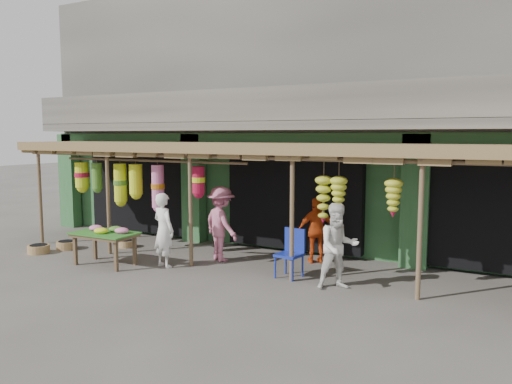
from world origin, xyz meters
The scene contains 12 objects.
ground centered at (0.00, 0.00, 0.00)m, with size 80.00×80.00×0.00m, color #514C47.
building centered at (0.00, 4.87, 3.37)m, with size 16.40×6.80×7.00m.
awning centered at (-0.18, 0.80, 2.57)m, with size 14.00×2.70×2.79m.
flower_table centered at (-3.27, -1.04, 0.71)m, with size 1.49×0.89×0.89m.
blue_chair centered at (0.87, 0.08, 0.57)m, with size 0.54×0.55×1.02m.
basket_left centered at (-5.37, -0.36, 0.11)m, with size 0.51×0.51×0.21m, color olive.
basket_mid centered at (-5.64, -1.00, 0.10)m, with size 0.54×0.54×0.21m, color #9F7F47.
basket_right centered at (-4.14, 0.55, 0.09)m, with size 0.41×0.41×0.18m, color brown.
person_front centered at (-2.00, -0.55, 0.84)m, with size 0.61×0.40×1.69m, color white.
person_right centered at (2.00, -0.25, 0.84)m, with size 0.81×0.63×1.68m, color white.
person_vendor centered at (0.91, 1.43, 0.77)m, with size 0.90×0.37×1.53m, color #D74714.
person_shopper centered at (-1.16, 0.56, 0.89)m, with size 1.15×0.66×1.77m, color #D06E8D.
Camera 1 is at (5.05, -9.31, 2.96)m, focal length 35.00 mm.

